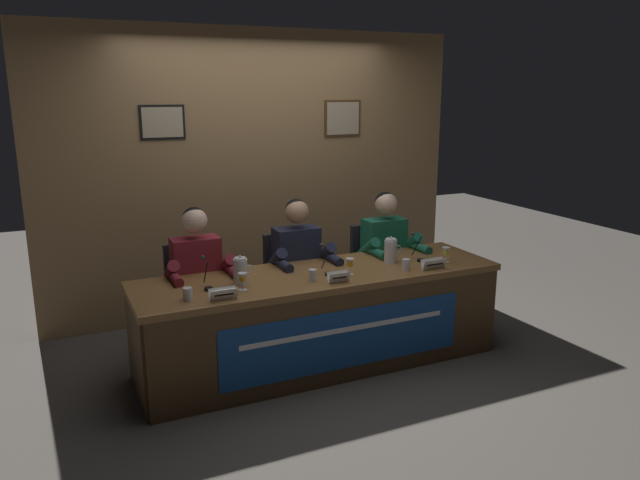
{
  "coord_description": "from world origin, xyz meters",
  "views": [
    {
      "loc": [
        -1.83,
        -3.97,
        2.06
      ],
      "look_at": [
        0.0,
        0.0,
        0.98
      ],
      "focal_mm": 34.21,
      "sensor_mm": 36.0,
      "label": 1
    }
  ],
  "objects_px": {
    "microphone_center": "(326,264)",
    "microphone_right": "(418,251)",
    "nameplate_left": "(223,294)",
    "water_cup_right": "(406,265)",
    "nameplate_center": "(339,277)",
    "panelist_right": "(389,252)",
    "water_pitcher_left_side": "(241,271)",
    "panelist_left": "(199,276)",
    "water_cup_left": "(188,295)",
    "chair_left": "(195,302)",
    "water_cup_center": "(313,276)",
    "juice_glass_center": "(350,263)",
    "water_pitcher_right_side": "(391,251)",
    "conference_table": "(326,307)",
    "chair_center": "(291,288)",
    "nameplate_right": "(433,264)",
    "juice_glass_left": "(243,278)",
    "microphone_left": "(207,278)",
    "juice_glass_right": "(446,252)",
    "panelist_center": "(300,263)",
    "chair_right": "(376,276)"
  },
  "relations": [
    {
      "from": "juice_glass_center",
      "to": "microphone_center",
      "type": "bearing_deg",
      "value": 149.56
    },
    {
      "from": "microphone_left",
      "to": "panelist_right",
      "type": "height_order",
      "value": "panelist_right"
    },
    {
      "from": "water_cup_left",
      "to": "nameplate_right",
      "type": "xyz_separation_m",
      "value": [
        1.87,
        -0.07,
        0.0
      ]
    },
    {
      "from": "water_cup_center",
      "to": "juice_glass_right",
      "type": "bearing_deg",
      "value": -0.04
    },
    {
      "from": "panelist_center",
      "to": "microphone_right",
      "type": "relative_size",
      "value": 5.63
    },
    {
      "from": "juice_glass_center",
      "to": "panelist_right",
      "type": "height_order",
      "value": "panelist_right"
    },
    {
      "from": "nameplate_center",
      "to": "microphone_center",
      "type": "distance_m",
      "value": 0.23
    },
    {
      "from": "panelist_right",
      "to": "microphone_right",
      "type": "xyz_separation_m",
      "value": [
        0.03,
        -0.4,
        0.1
      ]
    },
    {
      "from": "panelist_left",
      "to": "water_cup_left",
      "type": "height_order",
      "value": "panelist_left"
    },
    {
      "from": "water_pitcher_left_side",
      "to": "nameplate_left",
      "type": "bearing_deg",
      "value": -126.92
    },
    {
      "from": "nameplate_right",
      "to": "juice_glass_left",
      "type": "bearing_deg",
      "value": 175.54
    },
    {
      "from": "panelist_left",
      "to": "water_cup_left",
      "type": "relative_size",
      "value": 14.32
    },
    {
      "from": "panelist_left",
      "to": "panelist_center",
      "type": "xyz_separation_m",
      "value": [
        0.82,
        0.0,
        0.0
      ]
    },
    {
      "from": "juice_glass_center",
      "to": "microphone_right",
      "type": "xyz_separation_m",
      "value": [
        0.68,
        0.12,
        -0.01
      ]
    },
    {
      "from": "conference_table",
      "to": "microphone_center",
      "type": "height_order",
      "value": "microphone_center"
    },
    {
      "from": "nameplate_left",
      "to": "water_pitcher_left_side",
      "type": "xyz_separation_m",
      "value": [
        0.21,
        0.27,
        0.05
      ]
    },
    {
      "from": "chair_right",
      "to": "panelist_center",
      "type": "bearing_deg",
      "value": -166.44
    },
    {
      "from": "chair_center",
      "to": "water_cup_center",
      "type": "relative_size",
      "value": 10.47
    },
    {
      "from": "nameplate_left",
      "to": "microphone_left",
      "type": "relative_size",
      "value": 0.85
    },
    {
      "from": "microphone_center",
      "to": "microphone_right",
      "type": "relative_size",
      "value": 1.0
    },
    {
      "from": "chair_left",
      "to": "nameplate_center",
      "type": "distance_m",
      "value": 1.25
    },
    {
      "from": "water_cup_left",
      "to": "water_pitcher_left_side",
      "type": "distance_m",
      "value": 0.46
    },
    {
      "from": "nameplate_left",
      "to": "water_cup_right",
      "type": "relative_size",
      "value": 2.15
    },
    {
      "from": "juice_glass_left",
      "to": "water_cup_left",
      "type": "xyz_separation_m",
      "value": [
        -0.39,
        -0.04,
        -0.05
      ]
    },
    {
      "from": "microphone_right",
      "to": "water_pitcher_right_side",
      "type": "xyz_separation_m",
      "value": [
        -0.23,
        0.04,
        0.02
      ]
    },
    {
      "from": "panelist_center",
      "to": "juice_glass_right",
      "type": "bearing_deg",
      "value": -28.43
    },
    {
      "from": "water_cup_left",
      "to": "water_cup_right",
      "type": "xyz_separation_m",
      "value": [
        1.66,
        -0.01,
        0.0
      ]
    },
    {
      "from": "juice_glass_center",
      "to": "microphone_center",
      "type": "distance_m",
      "value": 0.17
    },
    {
      "from": "chair_center",
      "to": "nameplate_center",
      "type": "relative_size",
      "value": 5.55
    },
    {
      "from": "juice_glass_left",
      "to": "nameplate_right",
      "type": "height_order",
      "value": "juice_glass_left"
    },
    {
      "from": "juice_glass_center",
      "to": "panelist_left",
      "type": "bearing_deg",
      "value": 152.44
    },
    {
      "from": "chair_center",
      "to": "juice_glass_right",
      "type": "xyz_separation_m",
      "value": [
        1.01,
        -0.75,
        0.39
      ]
    },
    {
      "from": "water_cup_left",
      "to": "juice_glass_center",
      "type": "bearing_deg",
      "value": 2.99
    },
    {
      "from": "chair_left",
      "to": "water_cup_center",
      "type": "xyz_separation_m",
      "value": [
        0.69,
        -0.75,
        0.34
      ]
    },
    {
      "from": "conference_table",
      "to": "chair_right",
      "type": "height_order",
      "value": "chair_right"
    },
    {
      "from": "juice_glass_left",
      "to": "microphone_right",
      "type": "relative_size",
      "value": 0.57
    },
    {
      "from": "juice_glass_center",
      "to": "water_cup_center",
      "type": "xyz_separation_m",
      "value": [
        -0.31,
        -0.03,
        -0.05
      ]
    },
    {
      "from": "nameplate_center",
      "to": "water_pitcher_right_side",
      "type": "bearing_deg",
      "value": 26.11
    },
    {
      "from": "water_pitcher_right_side",
      "to": "conference_table",
      "type": "bearing_deg",
      "value": -168.6
    },
    {
      "from": "microphone_left",
      "to": "microphone_center",
      "type": "height_order",
      "value": "same"
    },
    {
      "from": "panelist_left",
      "to": "panelist_center",
      "type": "relative_size",
      "value": 1.0
    },
    {
      "from": "panelist_left",
      "to": "juice_glass_left",
      "type": "xyz_separation_m",
      "value": [
        0.17,
        -0.54,
        0.11
      ]
    },
    {
      "from": "water_cup_left",
      "to": "water_cup_center",
      "type": "xyz_separation_m",
      "value": [
        0.91,
        0.04,
        0.0
      ]
    },
    {
      "from": "panelist_right",
      "to": "water_pitcher_left_side",
      "type": "relative_size",
      "value": 5.8
    },
    {
      "from": "water_cup_right",
      "to": "water_pitcher_right_side",
      "type": "relative_size",
      "value": 0.4
    },
    {
      "from": "panelist_center",
      "to": "chair_center",
      "type": "bearing_deg",
      "value": 90.0
    },
    {
      "from": "juice_glass_left",
      "to": "panelist_center",
      "type": "height_order",
      "value": "panelist_center"
    },
    {
      "from": "water_cup_left",
      "to": "panelist_right",
      "type": "relative_size",
      "value": 0.07
    },
    {
      "from": "juice_glass_left",
      "to": "juice_glass_center",
      "type": "bearing_deg",
      "value": 1.42
    },
    {
      "from": "microphone_right",
      "to": "water_cup_left",
      "type": "bearing_deg",
      "value": -174.53
    }
  ]
}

